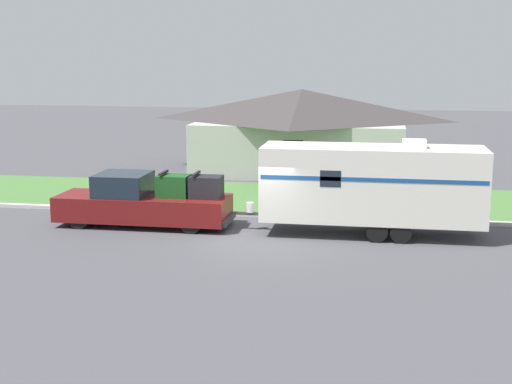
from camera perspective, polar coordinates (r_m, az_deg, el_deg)
name	(u,v)px	position (r m, az deg, el deg)	size (l,w,h in m)	color
ground_plane	(256,241)	(24.28, -0.04, -3.98)	(120.00, 120.00, 0.00)	#47474C
curb_strip	(272,215)	(27.86, 1.26, -1.87)	(80.00, 0.30, 0.14)	beige
lawn_strip	(284,198)	(31.40, 2.23, -0.51)	(80.00, 7.00, 0.03)	#477538
house_across_street	(301,128)	(39.07, 3.66, 5.11)	(11.77, 8.38, 4.40)	#B2B2A8
pickup_truck	(144,202)	(26.65, -8.92, -0.79)	(6.49, 2.09, 2.05)	black
travel_trailer	(372,184)	(25.12, 9.28, 0.65)	(8.73, 2.30, 3.40)	black
mailbox	(338,189)	(28.33, 6.54, 0.27)	(0.48, 0.20, 1.35)	brown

